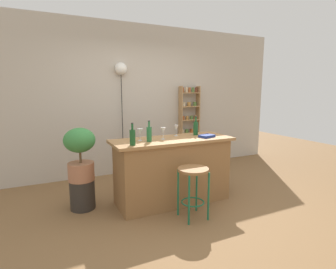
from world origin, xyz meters
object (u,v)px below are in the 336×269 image
Objects in this scene: potted_plant at (80,152)px; cookbook at (207,136)px; pendant_globe_light at (121,70)px; wine_glass_center at (176,128)px; plant_stool at (83,194)px; wine_glass_left at (163,131)px; spice_shelf at (189,125)px; bottle_soda_blue at (133,137)px; bottle_spirits_clear at (196,128)px; bar_stool at (193,180)px; bottle_wine_red at (149,134)px; wine_glass_right at (140,132)px.

potted_plant is 3.35× the size of cookbook.
wine_glass_center is at bearing -72.53° from pendant_globe_light.
plant_stool is 1.90× the size of cookbook.
spice_shelf is at bearing 49.29° from wine_glass_left.
bottle_soda_blue is 1.13m from bottle_spirits_clear.
pendant_globe_light is at bearing 116.79° from bottle_spirits_clear.
bottle_wine_red is (-0.37, 0.51, 0.53)m from bar_stool.
wine_glass_right is at bearing -97.09° from pendant_globe_light.
spice_shelf reaches higher than bottle_spirits_clear.
plant_stool is at bearing 156.46° from bottle_wine_red.
bottle_spirits_clear reaches higher than bottle_wine_red.
bar_stool is 0.94m from wine_glass_right.
pendant_globe_light is (-0.14, 1.52, 0.91)m from wine_glass_left.
bottle_soda_blue is at bearing -41.18° from potted_plant.
wine_glass_left is at bearing -6.34° from wine_glass_right.
spice_shelf is 10.15× the size of wine_glass_left.
bar_stool is at bearing -101.36° from wine_glass_center.
pendant_globe_light is at bearing 95.19° from wine_glass_left.
wine_glass_right is 0.97m from cookbook.
cookbook is at bearing -111.91° from spice_shelf.
wine_glass_center and wine_glass_right have the same top height.
wine_glass_right is 1.75m from pendant_globe_light.
bar_stool is 2.24× the size of bottle_spirits_clear.
bottle_spirits_clear is at bearing 56.96° from bar_stool.
wine_glass_left is at bearing -149.85° from wine_glass_center.
bar_stool is at bearing -118.86° from spice_shelf.
bottle_wine_red is 1.01× the size of bottle_soda_blue.
bottle_soda_blue is (-1.78, -1.69, 0.16)m from spice_shelf.
wine_glass_center is 1.00× the size of wine_glass_right.
potted_plant reaches higher than bar_stool.
wine_glass_right is at bearing 126.57° from bar_stool.
plant_stool is at bearing 161.65° from wine_glass_right.
wine_glass_left reaches higher than bar_stool.
cookbook is (1.13, 0.07, -0.09)m from bottle_soda_blue.
bottle_wine_red is 0.30m from bottle_soda_blue.
cookbook is at bearing -13.78° from plant_stool.
cookbook is (0.49, 0.45, 0.44)m from bar_stool.
bottle_soda_blue is 1.69× the size of wine_glass_center.
potted_plant is 4.29× the size of wine_glass_center.
bottle_wine_red is 1.70× the size of wine_glass_right.
potted_plant is 0.82m from wine_glass_right.
bottle_soda_blue is 1.69× the size of wine_glass_right.
wine_glass_left is (1.07, -0.28, 0.83)m from plant_stool.
bottle_spirits_clear is 0.59m from wine_glass_left.
cookbook is at bearing -78.71° from bottle_spirits_clear.
bottle_wine_red is at bearing -93.55° from pendant_globe_light.
plant_stool is 1.39× the size of bottle_spirits_clear.
plant_stool is 2.43× the size of wine_glass_left.
bottle_wine_red is 1.33× the size of cookbook.
potted_plant reaches higher than plant_stool.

